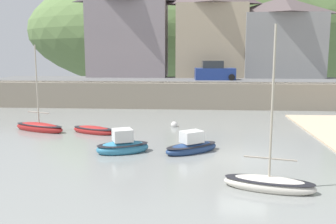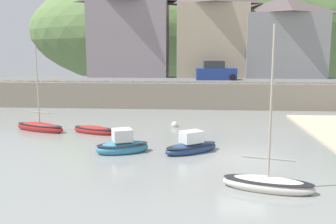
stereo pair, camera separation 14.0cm
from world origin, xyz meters
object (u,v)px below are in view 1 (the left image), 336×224
waterfront_building_right (282,37)px  sailboat_far_left (39,127)px  waterfront_building_left (128,30)px  fishing_boat_green (269,183)px  sailboat_blue_trim (192,146)px  motorboat_with_cabin (93,130)px  waterfront_building_centre (211,30)px  parked_car_near_slipway (214,72)px  mooring_buoy (174,125)px  sailboat_white_hull (123,146)px

waterfront_building_right → sailboat_far_left: bearing=-135.9°
waterfront_building_left → sailboat_far_left: (-2.69, -19.50, -7.45)m
fishing_boat_green → sailboat_blue_trim: bearing=135.1°
waterfront_building_left → fishing_boat_green: bearing=-70.0°
sailboat_blue_trim → motorboat_with_cabin: size_ratio=1.00×
fishing_boat_green → sailboat_far_left: fishing_boat_green is taller
waterfront_building_centre → sailboat_far_left: size_ratio=1.76×
waterfront_building_centre → parked_car_near_slipway: waterfront_building_centre is taller
parked_car_near_slipway → mooring_buoy: size_ratio=8.84×
waterfront_building_centre → fishing_boat_green: size_ratio=1.61×
sailboat_blue_trim → sailboat_white_hull: bearing=148.8°
fishing_boat_green → parked_car_near_slipway: size_ratio=1.54×
waterfront_building_right → mooring_buoy: 21.70m
fishing_boat_green → mooring_buoy: fishing_boat_green is taller
waterfront_building_left → parked_car_near_slipway: (9.74, -4.50, -4.52)m
parked_car_near_slipway → motorboat_with_cabin: bearing=-123.3°
fishing_boat_green → mooring_buoy: bearing=124.9°
waterfront_building_centre → waterfront_building_left: bearing=180.0°
waterfront_building_left → waterfront_building_centre: bearing=0.0°
mooring_buoy → motorboat_with_cabin: bearing=-154.2°
waterfront_building_right → parked_car_near_slipway: size_ratio=2.12×
sailboat_white_hull → motorboat_with_cabin: size_ratio=0.96×
waterfront_building_centre → parked_car_near_slipway: (0.23, -4.50, -4.52)m
sailboat_far_left → parked_car_near_slipway: (12.43, 15.00, 2.93)m
sailboat_blue_trim → sailboat_far_left: size_ratio=0.55×
sailboat_white_hull → sailboat_far_left: sailboat_far_left is taller
waterfront_building_centre → sailboat_white_hull: bearing=-102.8°
waterfront_building_right → mooring_buoy: bearing=-122.6°
mooring_buoy → waterfront_building_left: bearing=110.0°
waterfront_building_left → waterfront_building_centre: 9.51m
waterfront_building_left → mooring_buoy: (6.32, -17.38, -7.58)m
sailboat_far_left → parked_car_near_slipway: 19.70m
sailboat_far_left → mooring_buoy: bearing=33.9°
waterfront_building_left → sailboat_far_left: waterfront_building_left is taller
sailboat_blue_trim → waterfront_building_right: bearing=32.3°
sailboat_blue_trim → sailboat_far_left: 11.33m
waterfront_building_right → sailboat_white_hull: size_ratio=2.85×
waterfront_building_centre → waterfront_building_right: 7.95m
waterfront_building_right → sailboat_white_hull: 28.66m
waterfront_building_centre → sailboat_far_left: waterfront_building_centre is taller
sailboat_white_hull → waterfront_building_right: bearing=38.1°
motorboat_with_cabin → parked_car_near_slipway: 17.90m
parked_car_near_slipway → mooring_buoy: 13.68m
waterfront_building_right → mooring_buoy: waterfront_building_right is taller
sailboat_white_hull → fishing_boat_green: fishing_boat_green is taller
waterfront_building_left → parked_car_near_slipway: size_ratio=2.49×
waterfront_building_centre → sailboat_white_hull: size_ratio=3.34×
waterfront_building_right → sailboat_blue_trim: bearing=-112.0°
sailboat_blue_trim → fishing_boat_green: 6.11m
sailboat_blue_trim → mooring_buoy: sailboat_blue_trim is taller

